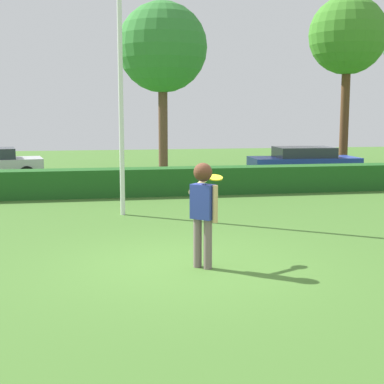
{
  "coord_description": "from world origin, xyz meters",
  "views": [
    {
      "loc": [
        -1.59,
        -9.1,
        2.6
      ],
      "look_at": [
        0.22,
        0.81,
        1.15
      ],
      "focal_mm": 52.02,
      "sensor_mm": 36.0,
      "label": 1
    }
  ],
  "objects": [
    {
      "name": "person",
      "position": [
        0.23,
        -0.19,
        1.11
      ],
      "size": [
        0.48,
        0.83,
        1.78
      ],
      "color": "#755E62",
      "rests_on": "ground"
    },
    {
      "name": "oak_tree",
      "position": [
        1.45,
        14.37,
        5.23
      ],
      "size": [
        3.72,
        3.72,
        7.13
      ],
      "color": "brown",
      "rests_on": "ground"
    },
    {
      "name": "hedge_row",
      "position": [
        0.0,
        8.25,
        0.43
      ],
      "size": [
        27.38,
        0.9,
        0.86
      ],
      "primitive_type": "cube",
      "color": "#1F561E",
      "rests_on": "ground"
    },
    {
      "name": "lamppost",
      "position": [
        -0.82,
        4.99,
        3.64
      ],
      "size": [
        0.24,
        0.24,
        6.65
      ],
      "color": "silver",
      "rests_on": "ground"
    },
    {
      "name": "willow_tree",
      "position": [
        9.14,
        13.31,
        5.74
      ],
      "size": [
        3.25,
        3.25,
        7.43
      ],
      "color": "brown",
      "rests_on": "ground"
    },
    {
      "name": "frisbee",
      "position": [
        0.57,
        0.45,
        1.45
      ],
      "size": [
        0.28,
        0.28,
        0.09
      ],
      "color": "yellow"
    },
    {
      "name": "ground_plane",
      "position": [
        0.0,
        0.0,
        0.0
      ],
      "size": [
        60.0,
        60.0,
        0.0
      ],
      "primitive_type": "plane",
      "color": "#436F2B"
    },
    {
      "name": "parked_car_blue",
      "position": [
        6.65,
        11.56,
        0.69
      ],
      "size": [
        4.27,
        1.94,
        1.25
      ],
      "color": "#263FA5",
      "rests_on": "ground"
    }
  ]
}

